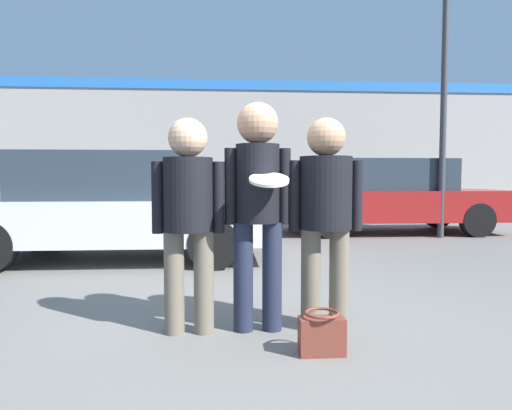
{
  "coord_description": "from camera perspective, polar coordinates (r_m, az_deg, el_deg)",
  "views": [
    {
      "loc": [
        -0.22,
        -3.42,
        1.17
      ],
      "look_at": [
        0.04,
        0.18,
        0.95
      ],
      "focal_mm": 32.0,
      "sensor_mm": 36.0,
      "label": 1
    }
  ],
  "objects": [
    {
      "name": "person_middle_with_frisbee",
      "position": [
        3.43,
        0.23,
        1.16
      ],
      "size": [
        0.5,
        0.55,
        1.73
      ],
      "color": "#1E2338",
      "rests_on": "ground"
    },
    {
      "name": "person_right",
      "position": [
        3.5,
        8.69,
        0.14
      ],
      "size": [
        0.57,
        0.4,
        1.62
      ],
      "color": "#665B4C",
      "rests_on": "ground"
    },
    {
      "name": "shrub",
      "position": [
        14.07,
        -20.91,
        0.8
      ],
      "size": [
        1.14,
        1.14,
        1.14
      ],
      "color": "#387A3D",
      "rests_on": "ground"
    },
    {
      "name": "person_left",
      "position": [
        3.41,
        -8.46,
        -0.24
      ],
      "size": [
        0.54,
        0.37,
        1.6
      ],
      "color": "#665B4C",
      "rests_on": "ground"
    },
    {
      "name": "parked_car_near",
      "position": [
        6.83,
        -17.03,
        -0.17
      ],
      "size": [
        4.42,
        1.96,
        1.51
      ],
      "color": "silver",
      "rests_on": "ground"
    },
    {
      "name": "parked_car_far",
      "position": [
        10.06,
        16.17,
        1.07
      ],
      "size": [
        4.74,
        1.91,
        1.54
      ],
      "color": "maroon",
      "rests_on": "ground"
    },
    {
      "name": "handbag",
      "position": [
        3.15,
        8.23,
        -15.67
      ],
      "size": [
        0.3,
        0.23,
        0.29
      ],
      "color": "brown",
      "rests_on": "ground"
    },
    {
      "name": "ground_plane",
      "position": [
        3.62,
        -0.44,
        -15.37
      ],
      "size": [
        56.0,
        56.0,
        0.0
      ],
      "primitive_type": "plane",
      "color": "#66635E"
    },
    {
      "name": "street_lamp",
      "position": [
        9.94,
        24.12,
        16.98
      ],
      "size": [
        1.57,
        0.35,
        5.7
      ],
      "color": "#38383D",
      "rests_on": "ground"
    },
    {
      "name": "storefront_building",
      "position": [
        14.24,
        -3.23,
        7.22
      ],
      "size": [
        24.0,
        0.22,
        4.15
      ],
      "color": "gray",
      "rests_on": "ground"
    }
  ]
}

